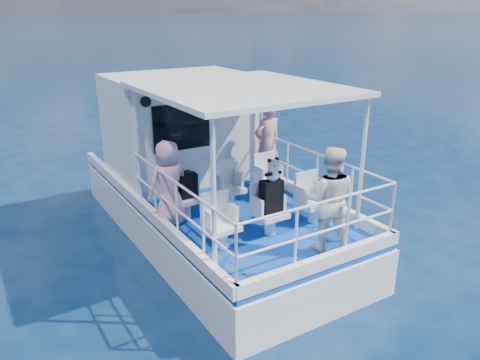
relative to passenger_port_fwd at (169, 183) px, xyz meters
name	(u,v)px	position (x,y,z in m)	size (l,w,h in m)	color
ground	(235,254)	(1.23, -0.10, -1.63)	(2000.00, 2000.00, 0.00)	#081C3E
hull	(211,234)	(1.23, 0.90, -1.63)	(3.00, 7.00, 1.60)	white
deck	(210,195)	(1.23, 0.90, -0.78)	(2.90, 6.90, 0.10)	navy
cabin	(180,127)	(1.23, 2.20, 0.37)	(2.85, 2.00, 2.20)	white
canopy	(241,89)	(1.23, -0.30, 1.51)	(3.00, 3.20, 0.08)	white
canopy_posts	(243,156)	(1.23, -0.35, 0.37)	(2.77, 2.97, 2.20)	white
railings	(253,195)	(1.23, -0.67, -0.23)	(2.84, 3.59, 1.00)	white
seat_port_fwd	(186,207)	(0.33, 0.10, -0.54)	(0.48, 0.46, 0.38)	white
seat_center_fwd	(230,197)	(1.23, 0.10, -0.54)	(0.48, 0.46, 0.38)	white
seat_stbd_fwd	(270,188)	(2.13, 0.10, -0.54)	(0.48, 0.46, 0.38)	white
seat_port_aft	(222,236)	(0.33, -1.20, -0.54)	(0.48, 0.46, 0.38)	white
seat_center_aft	(270,223)	(1.23, -1.20, -0.54)	(0.48, 0.46, 0.38)	white
seat_stbd_aft	(313,211)	(2.13, -1.20, -0.54)	(0.48, 0.46, 0.38)	white
passenger_port_fwd	(169,183)	(0.00, 0.00, 0.00)	(0.54, 0.39, 1.46)	pink
passenger_stbd_fwd	(267,144)	(2.48, 0.71, 0.15)	(0.64, 0.42, 1.76)	pink
passenger_stbd_aft	(329,200)	(1.66, -2.09, 0.08)	(0.79, 0.61, 1.62)	white
backpack_port	(187,186)	(0.37, 0.07, -0.14)	(0.33, 0.18, 0.43)	black
backpack_center	(271,196)	(1.25, -1.19, -0.08)	(0.36, 0.20, 0.53)	black
compact_camera	(187,172)	(0.37, 0.06, 0.11)	(0.10, 0.06, 0.06)	black
panda	(273,169)	(1.26, -1.20, 0.37)	(0.24, 0.20, 0.37)	silver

